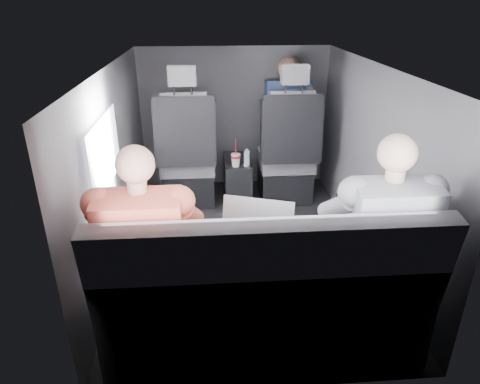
{
  "coord_description": "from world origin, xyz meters",
  "views": [
    {
      "loc": [
        -0.26,
        -2.79,
        1.75
      ],
      "look_at": [
        -0.05,
        -0.05,
        0.5
      ],
      "focal_mm": 32.0,
      "sensor_mm": 36.0,
      "label": 1
    }
  ],
  "objects": [
    {
      "name": "rear_bench",
      "position": [
        0.0,
        -1.06,
        0.31
      ],
      "size": [
        1.6,
        0.57,
        0.92
      ],
      "color": "slate",
      "rests_on": "floor"
    },
    {
      "name": "seatbelt",
      "position": [
        0.45,
        0.67,
        0.8
      ],
      "size": [
        0.35,
        0.11,
        0.59
      ],
      "primitive_type": "cube",
      "rotation": [
        -0.14,
        0.49,
        0.0
      ],
      "color": "black",
      "rests_on": "front_seat_right"
    },
    {
      "name": "floor",
      "position": [
        0.0,
        0.0,
        0.0
      ],
      "size": [
        2.6,
        2.6,
        0.0
      ],
      "primitive_type": "plane",
      "color": "black",
      "rests_on": "ground"
    },
    {
      "name": "panel_back",
      "position": [
        0.0,
        -1.3,
        0.68
      ],
      "size": [
        1.8,
        0.02,
        1.35
      ],
      "primitive_type": "cube",
      "color": "#56565B",
      "rests_on": "floor"
    },
    {
      "name": "panel_right",
      "position": [
        0.9,
        0.0,
        0.68
      ],
      "size": [
        0.02,
        2.6,
        1.35
      ],
      "primitive_type": "cube",
      "color": "#56565B",
      "rests_on": "floor"
    },
    {
      "name": "center_console",
      "position": [
        0.0,
        0.88,
        0.2
      ],
      "size": [
        0.24,
        0.48,
        0.41
      ],
      "color": "black",
      "rests_on": "floor"
    },
    {
      "name": "laptop_silver",
      "position": [
        -0.03,
        -0.81,
        0.64
      ],
      "size": [
        0.42,
        0.43,
        0.26
      ],
      "color": "#BBBBC0",
      "rests_on": "rear_bench"
    },
    {
      "name": "soda_cup",
      "position": [
        -0.03,
        0.71,
        0.46
      ],
      "size": [
        0.08,
        0.08,
        0.25
      ],
      "color": "white",
      "rests_on": "center_console"
    },
    {
      "name": "front_seat_right",
      "position": [
        0.45,
        0.84,
        0.4
      ],
      "size": [
        0.52,
        0.58,
        1.26
      ],
      "color": "black",
      "rests_on": "floor"
    },
    {
      "name": "panel_left",
      "position": [
        -0.9,
        0.0,
        0.68
      ],
      "size": [
        0.02,
        2.6,
        1.35
      ],
      "primitive_type": "cube",
      "color": "#56565B",
      "rests_on": "floor"
    },
    {
      "name": "laptop_white",
      "position": [
        -0.53,
        -0.78,
        0.64
      ],
      "size": [
        0.41,
        0.44,
        0.25
      ],
      "color": "silver",
      "rests_on": "passenger_rear_left"
    },
    {
      "name": "passenger_rear_left",
      "position": [
        -0.57,
        -0.97,
        0.62
      ],
      "size": [
        0.48,
        0.6,
        1.19
      ],
      "color": "#39383E",
      "rests_on": "rear_bench"
    },
    {
      "name": "passenger_rear_right",
      "position": [
        0.57,
        -0.97,
        0.62
      ],
      "size": [
        0.49,
        0.62,
        1.21
      ],
      "color": "navy",
      "rests_on": "rear_bench"
    },
    {
      "name": "panel_front",
      "position": [
        0.0,
        1.3,
        0.68
      ],
      "size": [
        1.8,
        0.02,
        1.35
      ],
      "primitive_type": "cube",
      "color": "#56565B",
      "rests_on": "floor"
    },
    {
      "name": "laptop_black",
      "position": [
        0.54,
        -0.82,
        0.63
      ],
      "size": [
        0.42,
        0.44,
        0.25
      ],
      "color": "black",
      "rests_on": "passenger_rear_right"
    },
    {
      "name": "ceiling",
      "position": [
        0.0,
        0.0,
        1.35
      ],
      "size": [
        2.6,
        2.6,
        0.0
      ],
      "primitive_type": "plane",
      "rotation": [
        3.14,
        0.0,
        0.0
      ],
      "color": "#B2B2AD",
      "rests_on": "panel_back"
    },
    {
      "name": "front_seat_left",
      "position": [
        -0.45,
        0.84,
        0.4
      ],
      "size": [
        0.52,
        0.58,
        1.26
      ],
      "color": "black",
      "rests_on": "floor"
    },
    {
      "name": "passenger_front_right",
      "position": [
        0.48,
        1.1,
        0.76
      ],
      "size": [
        0.41,
        0.41,
        0.85
      ],
      "color": "navy",
      "rests_on": "front_seat_right"
    },
    {
      "name": "water_bottle",
      "position": [
        0.07,
        0.71,
        0.47
      ],
      "size": [
        0.05,
        0.05,
        0.15
      ],
      "color": "#99B8CF",
      "rests_on": "center_console"
    },
    {
      "name": "side_window",
      "position": [
        -0.88,
        -0.3,
        0.9
      ],
      "size": [
        0.02,
        0.75,
        0.42
      ],
      "primitive_type": "cube",
      "color": "white",
      "rests_on": "panel_left"
    }
  ]
}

